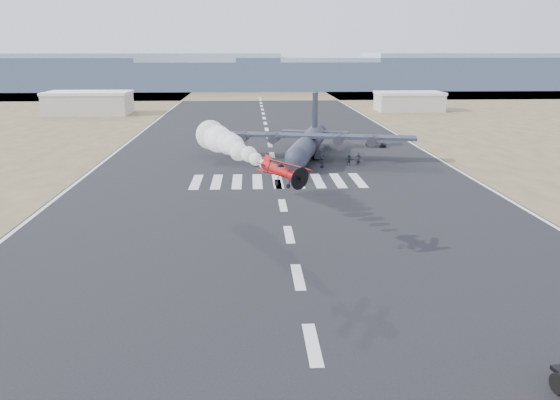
{
  "coord_description": "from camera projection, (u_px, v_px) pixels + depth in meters",
  "views": [
    {
      "loc": [
        -3.95,
        -35.54,
        19.06
      ],
      "look_at": [
        -1.0,
        23.14,
        4.0
      ],
      "focal_mm": 38.0,
      "sensor_mm": 36.0,
      "label": 1
    }
  ],
  "objects": [
    {
      "name": "crew_b",
      "position": [
        256.0,
        162.0,
        98.43
      ],
      "size": [
        0.86,
        0.63,
        1.61
      ],
      "primitive_type": "imported",
      "rotation": [
        0.0,
        0.0,
        3.34
      ],
      "color": "black",
      "rests_on": "ground"
    },
    {
      "name": "crew_c",
      "position": [
        309.0,
        160.0,
        100.27
      ],
      "size": [
        1.16,
        0.89,
        1.63
      ],
      "primitive_type": "imported",
      "rotation": [
        0.0,
        0.0,
        5.84
      ],
      "color": "black",
      "rests_on": "ground"
    },
    {
      "name": "scrub_far",
      "position": [
        259.0,
        93.0,
        261.82
      ],
      "size": [
        500.0,
        80.0,
        0.0
      ],
      "primitive_type": "cube",
      "color": "brown",
      "rests_on": "ground"
    },
    {
      "name": "ridge_seg_d",
      "position": [
        258.0,
        75.0,
        289.23
      ],
      "size": [
        150.0,
        50.0,
        13.0
      ],
      "primitive_type": "cube",
      "color": "#8190A4",
      "rests_on": "ground"
    },
    {
      "name": "ground",
      "position": [
        312.0,
        344.0,
        39.31
      ],
      "size": [
        500.0,
        500.0,
        0.0
      ],
      "primitive_type": "plane",
      "color": "black",
      "rests_on": "ground"
    },
    {
      "name": "ridge_seg_f",
      "position": [
        518.0,
        70.0,
        295.05
      ],
      "size": [
        150.0,
        50.0,
        17.0
      ],
      "primitive_type": "cube",
      "color": "#8190A4",
      "rests_on": "ground"
    },
    {
      "name": "smoke_trail",
      "position": [
        221.0,
        140.0,
        70.62
      ],
      "size": [
        8.98,
        21.4,
        3.68
      ],
      "rotation": [
        0.0,
        0.0,
        0.34
      ],
      "color": "white"
    },
    {
      "name": "crew_e",
      "position": [
        322.0,
        162.0,
        97.28
      ],
      "size": [
        0.97,
        1.01,
        1.78
      ],
      "primitive_type": "imported",
      "rotation": [
        0.0,
        0.0,
        5.4
      ],
      "color": "black",
      "rests_on": "ground"
    },
    {
      "name": "ridge_seg_e",
      "position": [
        389.0,
        73.0,
        292.14
      ],
      "size": [
        150.0,
        50.0,
        15.0
      ],
      "primitive_type": "cube",
      "color": "#8190A4",
      "rests_on": "ground"
    },
    {
      "name": "ridge_seg_c",
      "position": [
        123.0,
        71.0,
        285.57
      ],
      "size": [
        150.0,
        50.0,
        17.0
      ],
      "primitive_type": "cube",
      "color": "#8190A4",
      "rests_on": "ground"
    },
    {
      "name": "crew_h",
      "position": [
        285.0,
        159.0,
        101.22
      ],
      "size": [
        0.82,
        0.55,
        1.6
      ],
      "primitive_type": "imported",
      "rotation": [
        0.0,
        0.0,
        3.23
      ],
      "color": "black",
      "rests_on": "ground"
    },
    {
      "name": "crew_f",
      "position": [
        349.0,
        160.0,
        99.13
      ],
      "size": [
        1.8,
        1.32,
        1.87
      ],
      "primitive_type": "imported",
      "rotation": [
        0.0,
        0.0,
        2.64
      ],
      "color": "black",
      "rests_on": "ground"
    },
    {
      "name": "aerobatic_biplane",
      "position": [
        282.0,
        171.0,
        53.7
      ],
      "size": [
        5.57,
        5.48,
        3.14
      ],
      "rotation": [
        0.0,
        0.33,
        0.34
      ],
      "color": "#B10B1A"
    },
    {
      "name": "support_vehicle",
      "position": [
        376.0,
        144.0,
        118.11
      ],
      "size": [
        4.61,
        3.67,
        1.16
      ],
      "primitive_type": "imported",
      "rotation": [
        0.0,
        0.0,
        1.08
      ],
      "color": "black",
      "rests_on": "ground"
    },
    {
      "name": "crew_d",
      "position": [
        358.0,
        158.0,
        101.42
      ],
      "size": [
        1.06,
        0.66,
        1.69
      ],
      "primitive_type": "imported",
      "rotation": [
        0.0,
        0.0,
        2.98
      ],
      "color": "black",
      "rests_on": "ground"
    },
    {
      "name": "hangar_left",
      "position": [
        89.0,
        103.0,
        176.21
      ],
      "size": [
        24.5,
        14.5,
        6.7
      ],
      "color": "#A29C90",
      "rests_on": "ground"
    },
    {
      "name": "hangar_right",
      "position": [
        409.0,
        101.0,
        185.91
      ],
      "size": [
        20.5,
        12.5,
        5.9
      ],
      "color": "#A29C90",
      "rests_on": "ground"
    },
    {
      "name": "runway_markings",
      "position": [
        275.0,
        168.0,
        97.35
      ],
      "size": [
        60.0,
        260.0,
        0.01
      ],
      "primitive_type": null,
      "color": "silver",
      "rests_on": "ground"
    },
    {
      "name": "crew_g",
      "position": [
        266.0,
        161.0,
        99.01
      ],
      "size": [
        0.66,
        0.72,
        1.58
      ],
      "primitive_type": "imported",
      "rotation": [
        0.0,
        0.0,
        1.97
      ],
      "color": "black",
      "rests_on": "ground"
    },
    {
      "name": "crew_a",
      "position": [
        358.0,
        160.0,
        99.27
      ],
      "size": [
        0.68,
        0.56,
        1.83
      ],
      "primitive_type": "imported",
      "rotation": [
        0.0,
        0.0,
        0.02
      ],
      "color": "black",
      "rests_on": "ground"
    },
    {
      "name": "transport_aircraft",
      "position": [
        308.0,
        142.0,
        105.82
      ],
      "size": [
        37.64,
        30.8,
        10.93
      ],
      "rotation": [
        0.0,
        0.0,
        -0.22
      ],
      "color": "#1D222B",
      "rests_on": "ground"
    }
  ]
}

